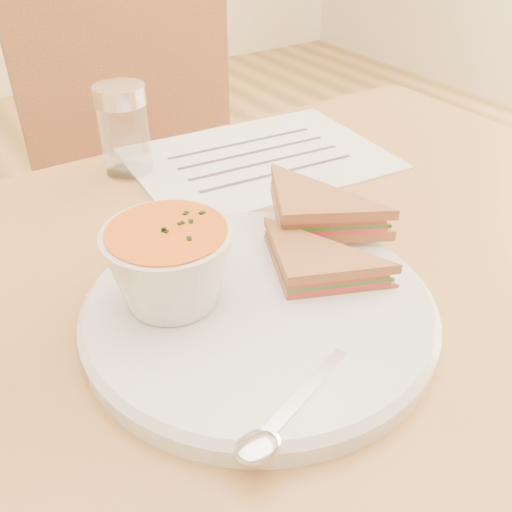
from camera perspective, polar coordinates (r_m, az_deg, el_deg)
dining_table at (r=0.83m, az=1.57°, el=-22.92°), size 1.00×0.70×0.75m
chair_far at (r=1.16m, az=-8.09°, el=4.69°), size 0.47×0.47×1.01m
plate at (r=0.49m, az=0.30°, el=-5.49°), size 0.33×0.33×0.02m
soup_bowl at (r=0.47m, az=-8.56°, el=-1.35°), size 0.12×0.12×0.07m
sandwich_half_a at (r=0.48m, az=3.14°, el=-3.66°), size 0.13×0.13×0.03m
sandwich_half_b at (r=0.53m, az=2.63°, el=2.52°), size 0.15×0.15×0.03m
spoon at (r=0.41m, az=4.48°, el=-14.00°), size 0.17×0.09×0.01m
paper_menu at (r=0.77m, az=0.31°, el=9.74°), size 0.35×0.27×0.00m
condiment_shaker at (r=0.73m, az=-13.02°, el=12.13°), size 0.08×0.08×0.11m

